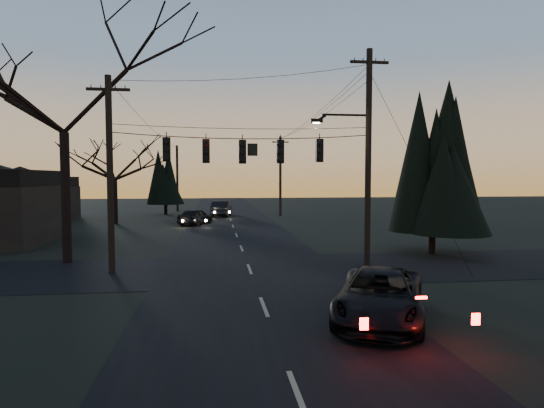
{
  "coord_description": "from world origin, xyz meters",
  "views": [
    {
      "loc": [
        -1.56,
        -10.27,
        4.18
      ],
      "look_at": [
        0.89,
        8.96,
        3.02
      ],
      "focal_mm": 30.0,
      "sensor_mm": 36.0,
      "label": 1
    }
  ],
  "objects": [
    {
      "name": "sedan_oncoming_a",
      "position": [
        -3.2,
        29.7,
        0.72
      ],
      "size": [
        3.26,
        4.56,
        1.44
      ],
      "primitive_type": "imported",
      "rotation": [
        0.0,
        0.0,
        2.73
      ],
      "color": "black",
      "rests_on": "ground"
    },
    {
      "name": "utility_pole_far_r",
      "position": [
        5.5,
        38.0,
        0.0
      ],
      "size": [
        1.8,
        0.3,
        8.5
      ],
      "primitive_type": null,
      "color": "black",
      "rests_on": "ground"
    },
    {
      "name": "span_signal_assembly",
      "position": [
        -0.24,
        10.0,
        5.34
      ],
      "size": [
        11.5,
        0.44,
        1.47
      ],
      "color": "black",
      "rests_on": "ground"
    },
    {
      "name": "evergreen_dist",
      "position": [
        -6.91,
        41.1,
        3.75
      ],
      "size": [
        3.43,
        3.43,
        6.31
      ],
      "color": "black",
      "rests_on": "ground"
    },
    {
      "name": "main_road",
      "position": [
        0.0,
        20.0,
        0.01
      ],
      "size": [
        8.0,
        120.0,
        0.02
      ],
      "primitive_type": "cube",
      "color": "black",
      "rests_on": "ground"
    },
    {
      "name": "house_left_far",
      "position": [
        -20.0,
        36.0,
        2.6
      ],
      "size": [
        9.0,
        7.0,
        5.2
      ],
      "color": "black",
      "rests_on": "ground"
    },
    {
      "name": "utility_pole_far_l",
      "position": [
        -6.0,
        46.0,
        0.0
      ],
      "size": [
        0.3,
        0.3,
        8.0
      ],
      "primitive_type": null,
      "color": "black",
      "rests_on": "ground"
    },
    {
      "name": "utility_pole_right",
      "position": [
        5.5,
        10.0,
        0.0
      ],
      "size": [
        5.0,
        0.3,
        10.0
      ],
      "primitive_type": null,
      "color": "black",
      "rests_on": "ground"
    },
    {
      "name": "suv_near",
      "position": [
        3.2,
        2.23,
        0.72
      ],
      "size": [
        4.26,
        5.68,
        1.43
      ],
      "primitive_type": "imported",
      "rotation": [
        0.0,
        0.0,
        -0.42
      ],
      "color": "black",
      "rests_on": "ground"
    },
    {
      "name": "utility_pole_left",
      "position": [
        -6.0,
        10.0,
        0.0
      ],
      "size": [
        1.8,
        0.3,
        8.5
      ],
      "primitive_type": null,
      "color": "black",
      "rests_on": "ground"
    },
    {
      "name": "cross_road",
      "position": [
        0.0,
        10.0,
        0.01
      ],
      "size": [
        60.0,
        7.0,
        0.02
      ],
      "primitive_type": "cube",
      "color": "black",
      "rests_on": "ground"
    },
    {
      "name": "evergreen_right",
      "position": [
        10.16,
        12.9,
        4.69
      ],
      "size": [
        4.29,
        4.29,
        8.19
      ],
      "color": "black",
      "rests_on": "ground"
    },
    {
      "name": "bare_tree_left",
      "position": [
        -8.69,
        12.75,
        8.84
      ],
      "size": [
        9.45,
        9.45,
        12.64
      ],
      "color": "black",
      "rests_on": "ground"
    },
    {
      "name": "ground_plane",
      "position": [
        0.0,
        0.0,
        0.0
      ],
      "size": [
        160.0,
        160.0,
        0.0
      ],
      "primitive_type": "plane",
      "color": "black"
    },
    {
      "name": "bare_tree_dist",
      "position": [
        -10.35,
        31.65,
        5.5
      ],
      "size": [
        6.45,
        6.45,
        7.87
      ],
      "color": "black",
      "rests_on": "ground"
    },
    {
      "name": "sedan_oncoming_b",
      "position": [
        -0.8,
        38.07,
        0.81
      ],
      "size": [
        2.34,
        5.11,
        1.62
      ],
      "primitive_type": "imported",
      "rotation": [
        0.0,
        0.0,
        3.01
      ],
      "color": "black",
      "rests_on": "ground"
    }
  ]
}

